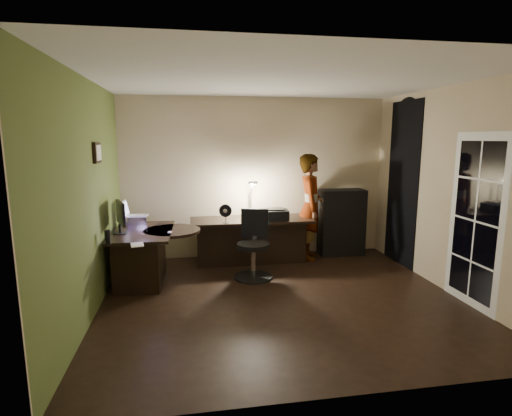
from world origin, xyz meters
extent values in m
cube|color=black|center=(0.00, 0.00, -0.01)|extent=(4.50, 4.00, 0.01)
cube|color=silver|center=(0.00, 0.00, 2.71)|extent=(4.50, 4.00, 0.01)
cube|color=tan|center=(0.00, 2.00, 1.35)|extent=(4.50, 0.01, 2.70)
cube|color=tan|center=(0.00, -2.00, 1.35)|extent=(4.50, 0.01, 2.70)
cube|color=tan|center=(-2.25, 0.00, 1.35)|extent=(0.01, 4.00, 2.70)
cube|color=tan|center=(2.25, 0.00, 1.35)|extent=(0.01, 4.00, 2.70)
cube|color=#4F622A|center=(-2.24, 0.00, 1.35)|extent=(0.00, 4.00, 2.70)
cube|color=black|center=(2.24, 1.15, 1.30)|extent=(0.01, 0.90, 2.60)
cube|color=white|center=(2.24, -0.55, 1.05)|extent=(0.02, 0.92, 2.10)
cube|color=black|center=(-2.22, 0.45, 1.85)|extent=(0.04, 0.30, 0.25)
cube|color=black|center=(-1.78, 0.93, 0.37)|extent=(0.83, 1.32, 0.75)
cube|color=black|center=(-0.14, 1.55, 0.37)|extent=(1.96, 0.69, 0.73)
cube|color=black|center=(1.49, 1.78, 0.57)|extent=(0.78, 0.41, 1.15)
cube|color=silver|center=(-1.91, 1.41, 0.80)|extent=(0.29, 0.25, 0.11)
cube|color=silver|center=(-1.91, 1.41, 0.98)|extent=(0.36, 0.34, 0.24)
cube|color=black|center=(-2.07, 0.81, 0.90)|extent=(0.25, 0.49, 0.32)
ellipsoid|color=silver|center=(-1.40, 0.70, 0.76)|extent=(0.08, 0.10, 0.03)
cube|color=black|center=(-1.59, 1.29, 0.75)|extent=(0.10, 0.15, 0.01)
cube|color=black|center=(-1.72, 0.90, 0.75)|extent=(0.04, 0.15, 0.01)
cylinder|color=black|center=(-2.12, 0.26, 0.83)|extent=(0.07, 0.07, 0.18)
cube|color=silver|center=(-1.76, 0.16, 0.75)|extent=(0.18, 0.23, 0.01)
cube|color=black|center=(-0.58, 1.31, 0.88)|extent=(0.22, 0.15, 0.30)
cube|color=#276899|center=(-0.06, 1.09, 0.77)|extent=(0.22, 0.13, 0.10)
cube|color=black|center=(0.23, 1.45, 0.82)|extent=(0.43, 0.35, 0.18)
cube|color=black|center=(-0.11, 1.83, 1.05)|extent=(0.20, 0.31, 0.65)
cube|color=black|center=(-0.23, 0.81, 0.50)|extent=(0.68, 0.68, 1.00)
imported|color=#D8A88C|center=(0.88, 1.64, 0.88)|extent=(0.58, 0.72, 1.77)
camera|label=1|loc=(-1.12, -4.70, 2.03)|focal=28.00mm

